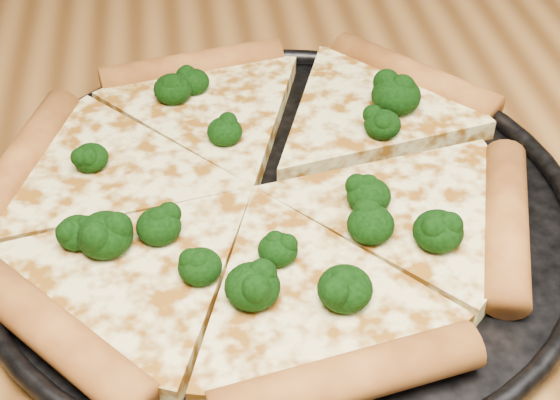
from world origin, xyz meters
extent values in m
cube|color=brown|center=(0.00, 0.00, 0.73)|extent=(1.20, 0.90, 0.04)
cylinder|color=black|center=(-0.08, 0.06, 0.75)|extent=(0.36, 0.36, 0.01)
torus|color=black|center=(-0.08, 0.06, 0.76)|extent=(0.38, 0.38, 0.01)
cylinder|color=#C07430|center=(0.04, 0.19, 0.77)|extent=(0.11, 0.12, 0.03)
cylinder|color=#C07430|center=(-0.13, 0.22, 0.77)|extent=(0.14, 0.05, 0.03)
cylinder|color=#C07430|center=(-0.24, 0.12, 0.77)|extent=(0.07, 0.14, 0.03)
cylinder|color=#C07430|center=(-0.21, -0.03, 0.77)|extent=(0.11, 0.12, 0.03)
cylinder|color=#C07430|center=(-0.07, -0.08, 0.77)|extent=(0.14, 0.05, 0.03)
cylinder|color=#C07430|center=(0.05, 0.02, 0.77)|extent=(0.07, 0.14, 0.03)
ellipsoid|color=black|center=(0.00, 0.12, 0.78)|extent=(0.02, 0.02, 0.02)
ellipsoid|color=black|center=(-0.15, 0.03, 0.78)|extent=(0.03, 0.03, 0.02)
ellipsoid|color=black|center=(-0.11, -0.02, 0.78)|extent=(0.03, 0.03, 0.02)
ellipsoid|color=black|center=(-0.18, 0.03, 0.78)|extent=(0.03, 0.03, 0.02)
ellipsoid|color=black|center=(0.01, 0.15, 0.78)|extent=(0.03, 0.03, 0.03)
ellipsoid|color=black|center=(-0.03, 0.02, 0.78)|extent=(0.03, 0.03, 0.02)
ellipsoid|color=black|center=(0.00, 0.01, 0.78)|extent=(0.03, 0.03, 0.02)
ellipsoid|color=black|center=(-0.03, 0.04, 0.78)|extent=(0.03, 0.03, 0.02)
ellipsoid|color=black|center=(-0.06, -0.03, 0.78)|extent=(0.03, 0.03, 0.02)
ellipsoid|color=black|center=(-0.20, 0.03, 0.78)|extent=(0.02, 0.02, 0.02)
ellipsoid|color=black|center=(-0.11, 0.12, 0.78)|extent=(0.02, 0.02, 0.02)
ellipsoid|color=black|center=(-0.13, 0.00, 0.78)|extent=(0.02, 0.02, 0.02)
ellipsoid|color=black|center=(-0.13, 0.19, 0.78)|extent=(0.02, 0.02, 0.02)
ellipsoid|color=black|center=(-0.20, 0.11, 0.78)|extent=(0.02, 0.02, 0.02)
ellipsoid|color=black|center=(-0.09, 0.01, 0.78)|extent=(0.02, 0.02, 0.02)
ellipsoid|color=black|center=(-0.14, 0.18, 0.78)|extent=(0.03, 0.03, 0.02)
camera|label=1|loc=(-0.13, -0.33, 1.10)|focal=53.90mm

